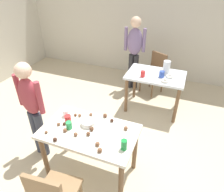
% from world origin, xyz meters
% --- Properties ---
extents(ground_plane, '(6.40, 6.40, 0.00)m').
position_xyz_m(ground_plane, '(0.00, 0.00, 0.00)').
color(ground_plane, beige).
extents(wall_back, '(6.40, 0.10, 2.60)m').
position_xyz_m(wall_back, '(0.00, 3.20, 1.30)').
color(wall_back, beige).
rests_on(wall_back, ground_plane).
extents(dining_table_near, '(1.14, 0.67, 0.75)m').
position_xyz_m(dining_table_near, '(0.06, -0.09, 0.64)').
color(dining_table_near, silver).
rests_on(dining_table_near, ground_plane).
extents(dining_table_far, '(1.03, 0.68, 0.75)m').
position_xyz_m(dining_table_far, '(0.50, 1.68, 0.63)').
color(dining_table_far, silver).
rests_on(dining_table_far, ground_plane).
extents(chair_far_table, '(0.54, 0.54, 0.87)m').
position_xyz_m(chair_far_table, '(0.37, 2.37, 0.50)').
color(chair_far_table, brown).
rests_on(chair_far_table, ground_plane).
extents(person_girl_near, '(0.46, 0.25, 1.46)m').
position_xyz_m(person_girl_near, '(-0.79, -0.05, 0.87)').
color(person_girl_near, '#383D4C').
rests_on(person_girl_near, ground_plane).
extents(person_adult_far, '(0.45, 0.23, 1.58)m').
position_xyz_m(person_adult_far, '(-0.11, 2.35, 0.95)').
color(person_adult_far, '#28282D').
rests_on(person_adult_far, ground_plane).
extents(mixing_bowl, '(0.18, 0.18, 0.06)m').
position_xyz_m(mixing_bowl, '(-0.00, -0.01, 0.78)').
color(mixing_bowl, white).
rests_on(mixing_bowl, dining_table_near).
extents(soda_can, '(0.07, 0.07, 0.12)m').
position_xyz_m(soda_can, '(0.53, -0.22, 0.81)').
color(soda_can, '#198438').
rests_on(soda_can, dining_table_near).
extents(fork_near, '(0.17, 0.02, 0.01)m').
position_xyz_m(fork_near, '(0.48, -0.34, 0.75)').
color(fork_near, silver).
rests_on(fork_near, dining_table_near).
extents(cup_near_0, '(0.07, 0.07, 0.09)m').
position_xyz_m(cup_near_0, '(-0.18, -0.15, 0.80)').
color(cup_near_0, green).
rests_on(cup_near_0, dining_table_near).
extents(cup_near_1, '(0.07, 0.07, 0.09)m').
position_xyz_m(cup_near_1, '(-0.35, 0.04, 0.80)').
color(cup_near_1, white).
rests_on(cup_near_1, dining_table_near).
extents(cup_near_2, '(0.08, 0.08, 0.10)m').
position_xyz_m(cup_near_2, '(-0.25, -0.05, 0.80)').
color(cup_near_2, red).
rests_on(cup_near_2, dining_table_near).
extents(cake_ball_0, '(0.04, 0.04, 0.04)m').
position_xyz_m(cake_ball_0, '(-0.27, -0.12, 0.77)').
color(cake_ball_0, '#3D2319').
rests_on(cake_ball_0, dining_table_near).
extents(cake_ball_1, '(0.04, 0.04, 0.04)m').
position_xyz_m(cake_ball_1, '(-0.05, 0.16, 0.77)').
color(cake_ball_1, brown).
rests_on(cake_ball_1, dining_table_near).
extents(cake_ball_2, '(0.05, 0.05, 0.05)m').
position_xyz_m(cake_ball_2, '(0.25, -0.28, 0.78)').
color(cake_ball_2, brown).
rests_on(cake_ball_2, dining_table_near).
extents(cake_ball_3, '(0.05, 0.05, 0.05)m').
position_xyz_m(cake_ball_3, '(-0.04, -0.23, 0.77)').
color(cake_ball_3, brown).
rests_on(cake_ball_3, dining_table_near).
extents(cake_ball_4, '(0.05, 0.05, 0.05)m').
position_xyz_m(cake_ball_4, '(0.09, -0.17, 0.77)').
color(cake_ball_4, brown).
rests_on(cake_ball_4, dining_table_near).
extents(cake_ball_5, '(0.05, 0.05, 0.05)m').
position_xyz_m(cake_ball_5, '(-0.21, -0.39, 0.77)').
color(cake_ball_5, '#3D2319').
rests_on(cake_ball_5, dining_table_near).
extents(cake_ball_6, '(0.04, 0.04, 0.04)m').
position_xyz_m(cake_ball_6, '(-0.33, -0.15, 0.77)').
color(cake_ball_6, brown).
rests_on(cake_ball_6, dining_table_near).
extents(cake_ball_7, '(0.04, 0.04, 0.04)m').
position_xyz_m(cake_ball_7, '(-0.18, 0.10, 0.77)').
color(cake_ball_7, brown).
rests_on(cake_ball_7, dining_table_near).
extents(cake_ball_8, '(0.04, 0.04, 0.04)m').
position_xyz_m(cake_ball_8, '(-0.38, -0.32, 0.77)').
color(cake_ball_8, brown).
rests_on(cake_ball_8, dining_table_near).
extents(cake_ball_9, '(0.04, 0.04, 0.04)m').
position_xyz_m(cake_ball_9, '(-0.23, 0.09, 0.77)').
color(cake_ball_9, brown).
rests_on(cake_ball_9, dining_table_near).
extents(cake_ball_10, '(0.05, 0.05, 0.05)m').
position_xyz_m(cake_ball_10, '(0.31, -0.35, 0.78)').
color(cake_ball_10, brown).
rests_on(cake_ball_10, dining_table_near).
extents(cake_ball_11, '(0.04, 0.04, 0.04)m').
position_xyz_m(cake_ball_11, '(0.25, 0.15, 0.77)').
color(cake_ball_11, '#3D2319').
rests_on(cake_ball_11, dining_table_near).
extents(cake_ball_12, '(0.05, 0.05, 0.05)m').
position_xyz_m(cake_ball_12, '(0.46, 0.08, 0.77)').
color(cake_ball_12, brown).
rests_on(cake_ball_12, dining_table_near).
extents(cake_ball_13, '(0.05, 0.05, 0.05)m').
position_xyz_m(cake_ball_13, '(0.13, 0.21, 0.78)').
color(cake_ball_13, brown).
rests_on(cake_ball_13, dining_table_near).
extents(cake_ball_14, '(0.05, 0.05, 0.05)m').
position_xyz_m(cake_ball_14, '(0.09, -0.08, 0.77)').
color(cake_ball_14, brown).
rests_on(cake_ball_14, dining_table_near).
extents(cake_ball_15, '(0.05, 0.05, 0.05)m').
position_xyz_m(cake_ball_15, '(-0.19, -0.22, 0.77)').
color(cake_ball_15, brown).
rests_on(cake_ball_15, dining_table_near).
extents(pitcher_far, '(0.13, 0.13, 0.24)m').
position_xyz_m(pitcher_far, '(0.65, 1.79, 0.87)').
color(pitcher_far, white).
rests_on(pitcher_far, dining_table_far).
extents(cup_far_0, '(0.08, 0.08, 0.11)m').
position_xyz_m(cup_far_0, '(0.30, 1.50, 0.80)').
color(cup_far_0, red).
rests_on(cup_far_0, dining_table_far).
extents(cup_far_1, '(0.09, 0.09, 0.11)m').
position_xyz_m(cup_far_1, '(0.61, 1.61, 0.81)').
color(cup_far_1, '#3351B2').
rests_on(cup_far_1, dining_table_far).
extents(donut_far_0, '(0.10, 0.10, 0.03)m').
position_xyz_m(donut_far_0, '(0.63, 1.92, 0.77)').
color(donut_far_0, gold).
rests_on(donut_far_0, dining_table_far).
extents(donut_far_1, '(0.13, 0.13, 0.04)m').
position_xyz_m(donut_far_1, '(0.74, 1.65, 0.77)').
color(donut_far_1, white).
rests_on(donut_far_1, dining_table_far).
extents(donut_far_2, '(0.13, 0.13, 0.04)m').
position_xyz_m(donut_far_2, '(0.69, 1.45, 0.77)').
color(donut_far_2, white).
rests_on(donut_far_2, dining_table_far).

